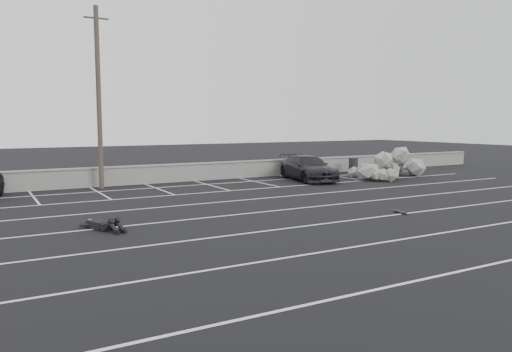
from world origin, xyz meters
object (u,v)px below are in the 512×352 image
person (99,221)px  trash_bin (353,165)px  riprap_pile (387,169)px  skateboard (400,212)px  car_right (308,168)px  utility_pole (99,98)px

person → trash_bin: bearing=6.9°
riprap_pile → person: 20.26m
skateboard → riprap_pile: bearing=55.6°
trash_bin → riprap_pile: bearing=-89.0°
skateboard → person: bearing=172.1°
car_right → utility_pole: size_ratio=0.54×
riprap_pile → utility_pole: bearing=168.0°
car_right → utility_pole: 12.55m
car_right → person: 16.00m
riprap_pile → trash_bin: bearing=91.0°
utility_pole → skateboard: bearing=-57.3°
trash_bin → riprap_pile: size_ratio=0.18×
car_right → riprap_pile: car_right is taller
skateboard → car_right: bearing=80.4°
utility_pole → trash_bin: utility_pole is taller
trash_bin → riprap_pile: 3.13m
person → skateboard: size_ratio=3.86×
car_right → person: car_right is taller
skateboard → trash_bin: bearing=63.7°
car_right → riprap_pile: size_ratio=0.90×
car_right → riprap_pile: bearing=-3.2°
trash_bin → skateboard: (-8.42, -12.61, -0.47)m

